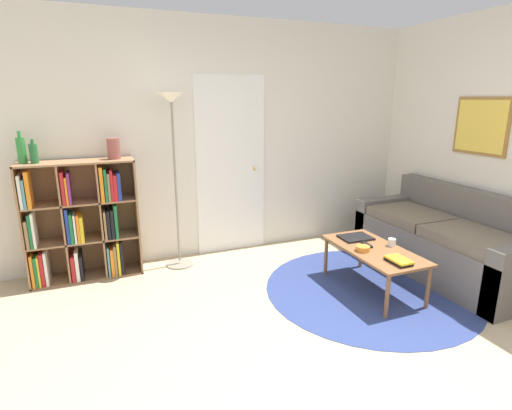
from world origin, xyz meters
The scene contains 16 objects.
ground_plane centered at (0.00, 0.00, 0.00)m, with size 14.00×14.00×0.00m, color tan.
wall_back centered at (0.00, 2.63, 1.29)m, with size 7.67×0.11×2.60m.
wall_right centered at (2.36, 1.30, 1.30)m, with size 0.08×5.61×2.60m.
rug centered at (0.98, 1.10, 0.00)m, with size 1.97×1.97×0.01m.
bookshelf centered at (-1.52, 2.42, 0.57)m, with size 1.04×0.34×1.18m.
floor_lamp centered at (-0.59, 2.36, 1.43)m, with size 0.30×0.30×1.81m.
couch centered at (1.97, 1.16, 0.30)m, with size 0.81×1.90×0.85m.
coffee_table centered at (0.99, 1.10, 0.37)m, with size 0.51×1.02×0.41m.
laptop centered at (0.99, 1.39, 0.42)m, with size 0.31×0.24×0.02m.
bowl centered at (0.85, 1.09, 0.43)m, with size 0.13×0.13×0.05m.
book_stack_on_table centered at (0.97, 0.75, 0.43)m, with size 0.14×0.23×0.04m.
cup centered at (1.18, 1.09, 0.45)m, with size 0.07×0.07×0.07m.
remote centered at (0.97, 1.18, 0.42)m, with size 0.06×0.15×0.02m.
bottle_left centered at (-1.95, 2.44, 1.30)m, with size 0.08×0.08×0.29m.
bottle_middle centered at (-1.85, 2.40, 1.27)m, with size 0.07×0.07×0.22m.
vase_on_shelf centered at (-1.16, 2.42, 1.28)m, with size 0.12×0.12×0.20m.
Camera 1 is at (-1.32, -1.71, 1.76)m, focal length 28.00 mm.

